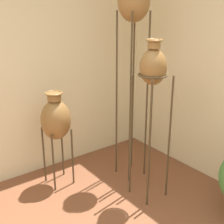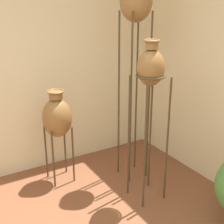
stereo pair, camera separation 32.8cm
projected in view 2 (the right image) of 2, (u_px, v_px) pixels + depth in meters
name	position (u px, v px, depth m)	size (l,w,h in m)	color
vase_stand_tall	(136.00, 5.00, 3.10)	(0.33, 0.33, 2.25)	#473823
vase_stand_medium	(151.00, 73.00, 2.88)	(0.29, 0.29, 1.64)	#473823
vase_stand_short	(57.00, 118.00, 3.39)	(0.32, 0.32, 1.07)	#473823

